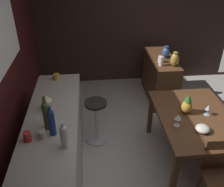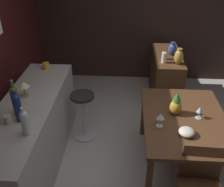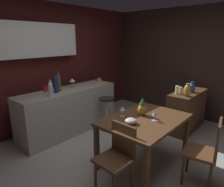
# 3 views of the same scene
# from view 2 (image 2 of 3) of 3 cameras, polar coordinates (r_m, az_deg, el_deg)

# --- Properties ---
(ground_plane) EXTENTS (9.00, 9.00, 0.00)m
(ground_plane) POSITION_cam_2_polar(r_m,az_deg,el_deg) (3.39, 9.20, -16.16)
(ground_plane) COLOR #B7B2A8
(wall_side_right) EXTENTS (0.10, 4.40, 2.60)m
(wall_side_right) POSITION_cam_2_polar(r_m,az_deg,el_deg) (4.99, 4.52, 17.37)
(wall_side_right) COLOR #33231E
(wall_side_right) RESTS_ON ground_plane
(dining_table) EXTENTS (1.30, 0.93, 0.74)m
(dining_table) POSITION_cam_2_polar(r_m,az_deg,el_deg) (3.07, 15.61, -6.50)
(dining_table) COLOR #56351E
(dining_table) RESTS_ON ground_plane
(kitchen_counter) EXTENTS (2.10, 0.60, 0.90)m
(kitchen_counter) POSITION_cam_2_polar(r_m,az_deg,el_deg) (3.27, -17.11, -8.77)
(kitchen_counter) COLOR #B2ADA3
(kitchen_counter) RESTS_ON ground_plane
(sideboard_cabinet) EXTENTS (1.10, 0.44, 0.82)m
(sideboard_cabinet) POSITION_cam_2_polar(r_m,az_deg,el_deg) (4.57, 11.64, 3.59)
(sideboard_cabinet) COLOR #56351E
(sideboard_cabinet) RESTS_ON ground_plane
(chair_near_window) EXTENTS (0.42, 0.42, 0.86)m
(chair_near_window) POSITION_cam_2_polar(r_m,az_deg,el_deg) (2.71, 18.91, -18.54)
(chair_near_window) COLOR #56351E
(chair_near_window) RESTS_ON ground_plane
(bar_stool) EXTENTS (0.34, 0.34, 0.69)m
(bar_stool) POSITION_cam_2_polar(r_m,az_deg,el_deg) (3.62, -6.31, -4.64)
(bar_stool) COLOR #262323
(bar_stool) RESTS_ON ground_plane
(wine_glass_left) EXTENTS (0.07, 0.07, 0.14)m
(wine_glass_left) POSITION_cam_2_polar(r_m,az_deg,el_deg) (3.01, 18.75, -3.51)
(wine_glass_left) COLOR silver
(wine_glass_left) RESTS_ON dining_table
(wine_glass_right) EXTENTS (0.08, 0.08, 0.16)m
(wine_glass_right) POSITION_cam_2_polar(r_m,az_deg,el_deg) (2.77, 10.65, -5.06)
(wine_glass_right) COLOR silver
(wine_glass_right) RESTS_ON dining_table
(pineapple_centerpiece) EXTENTS (0.13, 0.13, 0.28)m
(pineapple_centerpiece) POSITION_cam_2_polar(r_m,az_deg,el_deg) (3.00, 13.91, -2.46)
(pineapple_centerpiece) COLOR gold
(pineapple_centerpiece) RESTS_ON dining_table
(fruit_bowl) EXTENTS (0.16, 0.16, 0.08)m
(fruit_bowl) POSITION_cam_2_polar(r_m,az_deg,el_deg) (2.76, 16.14, -8.14)
(fruit_bowl) COLOR beige
(fruit_bowl) RESTS_ON dining_table
(wine_bottle_cobalt) EXTENTS (0.07, 0.07, 0.34)m
(wine_bottle_cobalt) POSITION_cam_2_polar(r_m,az_deg,el_deg) (2.67, -20.06, -2.72)
(wine_bottle_cobalt) COLOR navy
(wine_bottle_cobalt) RESTS_ON kitchen_counter
(wine_bottle_olive) EXTENTS (0.08, 0.08, 0.40)m
(wine_bottle_olive) POSITION_cam_2_polar(r_m,az_deg,el_deg) (2.77, -20.51, -1.21)
(wine_bottle_olive) COLOR #475623
(wine_bottle_olive) RESTS_ON kitchen_counter
(wine_bottle_clear) EXTENTS (0.07, 0.07, 0.29)m
(wine_bottle_clear) POSITION_cam_2_polar(r_m,az_deg,el_deg) (2.49, -18.67, -5.94)
(wine_bottle_clear) COLOR silver
(wine_bottle_clear) RESTS_ON kitchen_counter
(cup_mustard) EXTENTS (0.12, 0.09, 0.09)m
(cup_mustard) POSITION_cam_2_polar(r_m,az_deg,el_deg) (3.74, -14.30, 5.97)
(cup_mustard) COLOR gold
(cup_mustard) RESTS_ON kitchen_counter
(cup_cream) EXTENTS (0.11, 0.08, 0.09)m
(cup_cream) POSITION_cam_2_polar(r_m,az_deg,el_deg) (2.75, -21.87, -5.27)
(cup_cream) COLOR beige
(cup_cream) RESTS_ON kitchen_counter
(counter_lamp) EXTENTS (0.13, 0.13, 0.19)m
(counter_lamp) POSITION_cam_2_polar(r_m,az_deg,el_deg) (3.09, -18.90, 1.64)
(counter_lamp) COLOR #A58447
(counter_lamp) RESTS_ON kitchen_counter
(pillar_candle_tall) EXTENTS (0.07, 0.07, 0.19)m
(pillar_candle_tall) POSITION_cam_2_polar(r_m,az_deg,el_deg) (4.07, 11.34, 7.73)
(pillar_candle_tall) COLOR white
(pillar_candle_tall) RESTS_ON sideboard_cabinet
(pillar_candle_short) EXTENTS (0.06, 0.06, 0.14)m
(pillar_candle_short) POSITION_cam_2_polar(r_m,az_deg,el_deg) (4.20, 11.32, 8.16)
(pillar_candle_short) COLOR white
(pillar_candle_short) RESTS_ON sideboard_cabinet
(vase_ceramic_blue) EXTENTS (0.14, 0.14, 0.22)m
(vase_ceramic_blue) POSITION_cam_2_polar(r_m,az_deg,el_deg) (4.38, 13.15, 9.51)
(vase_ceramic_blue) COLOR #334C8C
(vase_ceramic_blue) RESTS_ON sideboard_cabinet
(vase_brass) EXTENTS (0.14, 0.14, 0.25)m
(vase_brass) POSITION_cam_2_polar(r_m,az_deg,el_deg) (4.06, 14.49, 7.84)
(vase_brass) COLOR #B78C38
(vase_brass) RESTS_ON sideboard_cabinet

